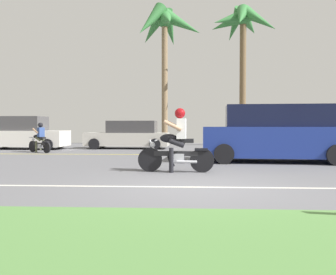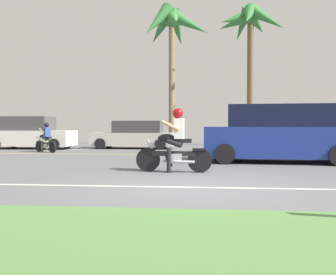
{
  "view_description": "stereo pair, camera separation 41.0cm",
  "coord_description": "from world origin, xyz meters",
  "px_view_note": "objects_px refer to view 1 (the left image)",
  "views": [
    {
      "loc": [
        -0.25,
        -7.29,
        1.22
      ],
      "look_at": [
        -0.84,
        3.79,
        0.85
      ],
      "focal_mm": 39.27,
      "sensor_mm": 36.0,
      "label": 1
    },
    {
      "loc": [
        0.16,
        -7.26,
        1.22
      ],
      "look_at": [
        -0.84,
        3.79,
        0.85
      ],
      "focal_mm": 39.27,
      "sensor_mm": 36.0,
      "label": 2
    }
  ],
  "objects_px": {
    "motorcyclist_distant": "(40,140)",
    "palm_tree_0": "(242,27)",
    "motorcyclist": "(177,145)",
    "suv_nearby": "(276,134)",
    "palm_tree_1": "(165,29)",
    "parked_car_1": "(129,136)",
    "parked_car_0": "(23,134)"
  },
  "relations": [
    {
      "from": "motorcyclist",
      "to": "parked_car_0",
      "type": "distance_m",
      "value": 12.19
    },
    {
      "from": "parked_car_0",
      "to": "motorcyclist_distant",
      "type": "xyz_separation_m",
      "value": [
        1.82,
        -2.36,
        -0.21
      ]
    },
    {
      "from": "parked_car_0",
      "to": "motorcyclist_distant",
      "type": "height_order",
      "value": "parked_car_0"
    },
    {
      "from": "palm_tree_1",
      "to": "suv_nearby",
      "type": "bearing_deg",
      "value": -67.2
    },
    {
      "from": "palm_tree_0",
      "to": "palm_tree_1",
      "type": "height_order",
      "value": "palm_tree_1"
    },
    {
      "from": "parked_car_0",
      "to": "palm_tree_0",
      "type": "xyz_separation_m",
      "value": [
        11.8,
        4.04,
        6.43
      ]
    },
    {
      "from": "motorcyclist_distant",
      "to": "parked_car_1",
      "type": "bearing_deg",
      "value": 40.05
    },
    {
      "from": "motorcyclist",
      "to": "parked_car_1",
      "type": "height_order",
      "value": "motorcyclist"
    },
    {
      "from": "parked_car_0",
      "to": "motorcyclist_distant",
      "type": "relative_size",
      "value": 3.13
    },
    {
      "from": "motorcyclist_distant",
      "to": "palm_tree_0",
      "type": "bearing_deg",
      "value": 32.7
    },
    {
      "from": "suv_nearby",
      "to": "palm_tree_0",
      "type": "bearing_deg",
      "value": 88.07
    },
    {
      "from": "suv_nearby",
      "to": "palm_tree_1",
      "type": "height_order",
      "value": "palm_tree_1"
    },
    {
      "from": "palm_tree_1",
      "to": "motorcyclist_distant",
      "type": "distance_m",
      "value": 10.79
    },
    {
      "from": "palm_tree_0",
      "to": "palm_tree_1",
      "type": "bearing_deg",
      "value": 176.24
    },
    {
      "from": "motorcyclist",
      "to": "suv_nearby",
      "type": "bearing_deg",
      "value": 42.07
    },
    {
      "from": "parked_car_1",
      "to": "palm_tree_1",
      "type": "height_order",
      "value": "palm_tree_1"
    },
    {
      "from": "motorcyclist_distant",
      "to": "suv_nearby",
      "type": "bearing_deg",
      "value": -21.09
    },
    {
      "from": "palm_tree_1",
      "to": "motorcyclist_distant",
      "type": "xyz_separation_m",
      "value": [
        -5.25,
        -6.72,
        -6.62
      ]
    },
    {
      "from": "parked_car_1",
      "to": "palm_tree_0",
      "type": "xyz_separation_m",
      "value": [
        6.4,
        3.4,
        6.52
      ]
    },
    {
      "from": "motorcyclist",
      "to": "parked_car_1",
      "type": "relative_size",
      "value": 0.46
    },
    {
      "from": "suv_nearby",
      "to": "parked_car_1",
      "type": "height_order",
      "value": "suv_nearby"
    },
    {
      "from": "parked_car_0",
      "to": "motorcyclist_distant",
      "type": "bearing_deg",
      "value": -52.39
    },
    {
      "from": "motorcyclist",
      "to": "palm_tree_0",
      "type": "bearing_deg",
      "value": 74.63
    },
    {
      "from": "motorcyclist",
      "to": "palm_tree_1",
      "type": "distance_m",
      "value": 14.9
    },
    {
      "from": "parked_car_1",
      "to": "motorcyclist",
      "type": "bearing_deg",
      "value": -73.79
    },
    {
      "from": "motorcyclist",
      "to": "palm_tree_1",
      "type": "bearing_deg",
      "value": 94.87
    },
    {
      "from": "suv_nearby",
      "to": "motorcyclist_distant",
      "type": "height_order",
      "value": "suv_nearby"
    },
    {
      "from": "motorcyclist",
      "to": "suv_nearby",
      "type": "xyz_separation_m",
      "value": [
        3.25,
        2.93,
        0.22
      ]
    },
    {
      "from": "parked_car_1",
      "to": "parked_car_0",
      "type": "bearing_deg",
      "value": -173.17
    },
    {
      "from": "palm_tree_0",
      "to": "motorcyclist_distant",
      "type": "height_order",
      "value": "palm_tree_0"
    },
    {
      "from": "palm_tree_0",
      "to": "parked_car_0",
      "type": "bearing_deg",
      "value": -161.08
    },
    {
      "from": "parked_car_0",
      "to": "motorcyclist",
      "type": "bearing_deg",
      "value": -47.66
    }
  ]
}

